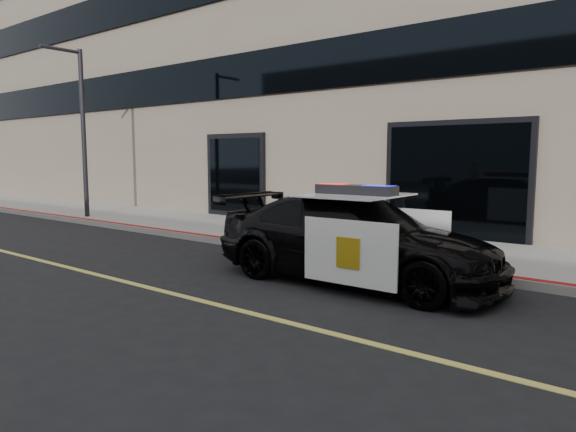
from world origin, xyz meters
The scene contains 6 objects.
ground centered at (0.00, 0.00, 0.00)m, with size 120.00×120.00×0.00m, color black.
sidewalk_n centered at (0.00, 5.25, 0.07)m, with size 60.00×3.50×0.15m, color gray.
building_n centered at (0.00, 10.50, 6.00)m, with size 60.00×7.00×12.00m, color #756856.
police_car centered at (-0.95, 2.35, 0.71)m, with size 2.31×4.91×1.59m.
fire_hydrant centered at (-3.48, 4.46, 0.54)m, with size 0.38×0.53×0.84m.
street_light centered at (-11.67, 3.93, 2.99)m, with size 0.14×1.31×5.14m.
Camera 1 is at (3.25, -4.82, 2.03)m, focal length 32.00 mm.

